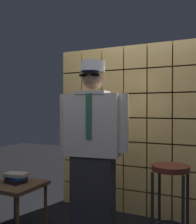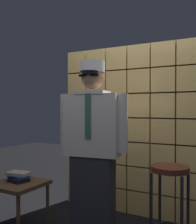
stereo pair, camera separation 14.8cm
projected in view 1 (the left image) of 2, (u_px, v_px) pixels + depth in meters
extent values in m
cube|color=#F2C672|center=(74.00, 192.00, 3.83)|extent=(0.29, 0.08, 0.29)
cube|color=#F2C672|center=(93.00, 195.00, 3.69)|extent=(0.29, 0.08, 0.29)
cube|color=#F2C672|center=(113.00, 199.00, 3.56)|extent=(0.29, 0.08, 0.29)
cube|color=#F2C672|center=(136.00, 202.00, 3.43)|extent=(0.29, 0.08, 0.29)
cube|color=#F2C672|center=(160.00, 206.00, 3.29)|extent=(0.29, 0.08, 0.29)
cube|color=#F2C672|center=(186.00, 210.00, 3.16)|extent=(0.29, 0.08, 0.29)
cube|color=#F2C672|center=(74.00, 171.00, 3.82)|extent=(0.29, 0.08, 0.29)
cube|color=#F2C672|center=(93.00, 173.00, 3.69)|extent=(0.29, 0.08, 0.29)
cube|color=#F2C672|center=(114.00, 175.00, 3.56)|extent=(0.29, 0.08, 0.29)
cube|color=#F2C672|center=(136.00, 178.00, 3.42)|extent=(0.29, 0.08, 0.29)
cube|color=#F2C672|center=(160.00, 181.00, 3.29)|extent=(0.29, 0.08, 0.29)
cube|color=#F2C672|center=(186.00, 184.00, 3.15)|extent=(0.29, 0.08, 0.29)
cube|color=#F2C672|center=(74.00, 149.00, 3.82)|extent=(0.29, 0.08, 0.29)
cube|color=#F2C672|center=(93.00, 151.00, 3.68)|extent=(0.29, 0.08, 0.29)
cube|color=#F2C672|center=(114.00, 152.00, 3.55)|extent=(0.29, 0.08, 0.29)
cube|color=#F2C672|center=(136.00, 154.00, 3.42)|extent=(0.29, 0.08, 0.29)
cube|color=#F2C672|center=(160.00, 156.00, 3.28)|extent=(0.29, 0.08, 0.29)
cube|color=#F2C672|center=(186.00, 158.00, 3.15)|extent=(0.29, 0.08, 0.29)
cube|color=#F2C672|center=(74.00, 128.00, 3.81)|extent=(0.29, 0.08, 0.29)
cube|color=#F2C672|center=(93.00, 128.00, 3.68)|extent=(0.29, 0.08, 0.29)
cube|color=#F2C672|center=(114.00, 129.00, 3.55)|extent=(0.29, 0.08, 0.29)
cube|color=#F2C672|center=(136.00, 130.00, 3.41)|extent=(0.29, 0.08, 0.29)
cube|color=#F2C672|center=(160.00, 131.00, 3.28)|extent=(0.29, 0.08, 0.29)
cube|color=#F2C672|center=(186.00, 132.00, 3.14)|extent=(0.29, 0.08, 0.29)
cube|color=#F2C672|center=(74.00, 106.00, 3.81)|extent=(0.29, 0.08, 0.29)
cube|color=#F2C672|center=(93.00, 106.00, 3.68)|extent=(0.29, 0.08, 0.29)
cube|color=#F2C672|center=(114.00, 106.00, 3.54)|extent=(0.29, 0.08, 0.29)
cube|color=#F2C672|center=(136.00, 106.00, 3.41)|extent=(0.29, 0.08, 0.29)
cube|color=#F2C672|center=(160.00, 106.00, 3.27)|extent=(0.29, 0.08, 0.29)
cube|color=#F2C672|center=(186.00, 105.00, 3.14)|extent=(0.29, 0.08, 0.29)
cube|color=#F2C672|center=(74.00, 84.00, 3.80)|extent=(0.29, 0.08, 0.29)
cube|color=#F2C672|center=(93.00, 83.00, 3.67)|extent=(0.29, 0.08, 0.29)
cube|color=#F2C672|center=(114.00, 82.00, 3.54)|extent=(0.29, 0.08, 0.29)
cube|color=#F2C672|center=(136.00, 81.00, 3.40)|extent=(0.29, 0.08, 0.29)
cube|color=#F2C672|center=(160.00, 80.00, 3.27)|extent=(0.29, 0.08, 0.29)
cube|color=#F2C672|center=(187.00, 79.00, 3.14)|extent=(0.29, 0.08, 0.29)
cube|color=#F2C672|center=(73.00, 62.00, 3.80)|extent=(0.29, 0.08, 0.29)
cube|color=#F2C672|center=(93.00, 61.00, 3.67)|extent=(0.29, 0.08, 0.29)
cube|color=#F2C672|center=(114.00, 59.00, 3.53)|extent=(0.29, 0.08, 0.29)
cube|color=#F2C672|center=(136.00, 57.00, 3.40)|extent=(0.29, 0.08, 0.29)
cube|color=#F2C672|center=(160.00, 55.00, 3.26)|extent=(0.29, 0.08, 0.29)
cube|color=#F2C672|center=(187.00, 53.00, 3.13)|extent=(0.29, 0.08, 0.29)
cube|color=#38332D|center=(137.00, 130.00, 3.46)|extent=(2.15, 0.02, 2.15)
cube|color=#28282D|center=(93.00, 199.00, 2.69)|extent=(0.44, 0.27, 0.86)
cube|color=silver|center=(93.00, 125.00, 2.68)|extent=(0.56, 0.31, 0.61)
cube|color=#33664C|center=(89.00, 116.00, 2.56)|extent=(0.06, 0.02, 0.43)
cube|color=silver|center=(93.00, 93.00, 2.68)|extent=(0.33, 0.28, 0.04)
sphere|color=#A87A5B|center=(93.00, 77.00, 2.67)|extent=(0.23, 0.23, 0.23)
ellipsoid|color=black|center=(91.00, 81.00, 2.62)|extent=(0.16, 0.10, 0.10)
cube|color=black|center=(89.00, 75.00, 2.57)|extent=(0.20, 0.04, 0.02)
cylinder|color=#191E47|center=(90.00, 71.00, 2.59)|extent=(0.20, 0.20, 0.01)
cylinder|color=white|center=(93.00, 67.00, 2.67)|extent=(0.24, 0.24, 0.11)
cylinder|color=silver|center=(123.00, 123.00, 2.59)|extent=(0.12, 0.12, 0.56)
cylinder|color=silver|center=(65.00, 122.00, 2.77)|extent=(0.12, 0.12, 0.56)
cylinder|color=#592319|center=(171.00, 168.00, 2.49)|extent=(0.34, 0.34, 0.05)
cylinder|color=black|center=(152.00, 214.00, 2.43)|extent=(0.03, 0.03, 0.75)
cylinder|color=black|center=(183.00, 220.00, 2.32)|extent=(0.03, 0.03, 0.75)
cylinder|color=black|center=(159.00, 205.00, 2.67)|extent=(0.03, 0.03, 0.75)
cylinder|color=black|center=(188.00, 209.00, 2.55)|extent=(0.03, 0.03, 0.75)
cube|color=#513823|center=(16.00, 185.00, 2.91)|extent=(0.52, 0.52, 0.04)
cylinder|color=#513823|center=(17.00, 221.00, 2.62)|extent=(0.04, 0.04, 0.48)
cylinder|color=#513823|center=(15.00, 200.00, 3.21)|extent=(0.04, 0.04, 0.48)
cylinder|color=#513823|center=(46.00, 206.00, 3.01)|extent=(0.04, 0.04, 0.48)
cube|color=black|center=(16.00, 181.00, 2.92)|extent=(0.22, 0.19, 0.04)
cube|color=navy|center=(16.00, 177.00, 2.94)|extent=(0.27, 0.18, 0.03)
cube|color=gray|center=(16.00, 174.00, 2.94)|extent=(0.26, 0.19, 0.03)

